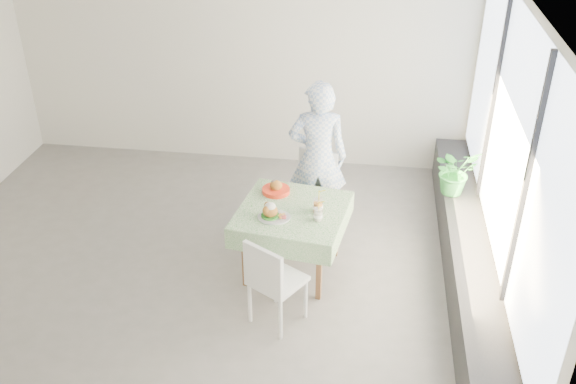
# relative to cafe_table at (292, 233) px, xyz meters

# --- Properties ---
(floor) EXTENTS (6.00, 6.00, 0.00)m
(floor) POSITION_rel_cafe_table_xyz_m (-1.02, 0.00, -0.46)
(floor) COLOR #65615F
(floor) RESTS_ON ground
(wall_back) EXTENTS (6.00, 0.02, 2.80)m
(wall_back) POSITION_rel_cafe_table_xyz_m (-1.02, 2.50, 0.94)
(wall_back) COLOR silver
(wall_back) RESTS_ON ground
(wall_front) EXTENTS (6.00, 0.02, 2.80)m
(wall_front) POSITION_rel_cafe_table_xyz_m (-1.02, -2.50, 0.94)
(wall_front) COLOR silver
(wall_front) RESTS_ON ground
(wall_right) EXTENTS (0.02, 5.00, 2.80)m
(wall_right) POSITION_rel_cafe_table_xyz_m (1.98, 0.00, 0.94)
(wall_right) COLOR silver
(wall_right) RESTS_ON ground
(window_pane) EXTENTS (0.01, 4.80, 2.18)m
(window_pane) POSITION_rel_cafe_table_xyz_m (1.95, 0.00, 1.19)
(window_pane) COLOR #D1E0F9
(window_pane) RESTS_ON ground
(window_ledge) EXTENTS (0.40, 4.80, 0.50)m
(window_ledge) POSITION_rel_cafe_table_xyz_m (1.78, 0.00, -0.21)
(window_ledge) COLOR black
(window_ledge) RESTS_ON ground
(cafe_table) EXTENTS (1.18, 1.18, 0.74)m
(cafe_table) POSITION_rel_cafe_table_xyz_m (0.00, 0.00, 0.00)
(cafe_table) COLOR brown
(cafe_table) RESTS_ON ground
(chair_far) EXTENTS (0.54, 0.54, 0.95)m
(chair_far) POSITION_rel_cafe_table_xyz_m (0.13, 0.75, -0.17)
(chair_far) COLOR white
(chair_far) RESTS_ON ground
(chair_near) EXTENTS (0.59, 0.59, 0.91)m
(chair_near) POSITION_rel_cafe_table_xyz_m (-0.04, -0.81, -0.18)
(chair_near) COLOR white
(chair_near) RESTS_ON ground
(diner) EXTENTS (0.69, 0.49, 1.78)m
(diner) POSITION_rel_cafe_table_xyz_m (0.17, 0.87, 0.43)
(diner) COLOR #84A2D4
(diner) RESTS_ON ground
(main_dish) EXTENTS (0.33, 0.33, 0.17)m
(main_dish) POSITION_rel_cafe_table_xyz_m (-0.17, -0.19, 0.34)
(main_dish) COLOR white
(main_dish) RESTS_ON cafe_table
(juice_cup_orange) EXTENTS (0.10, 0.10, 0.29)m
(juice_cup_orange) POSITION_rel_cafe_table_xyz_m (0.26, -0.01, 0.35)
(juice_cup_orange) COLOR white
(juice_cup_orange) RESTS_ON cafe_table
(juice_cup_lemonade) EXTENTS (0.09, 0.09, 0.25)m
(juice_cup_lemonade) POSITION_rel_cafe_table_xyz_m (0.27, -0.16, 0.34)
(juice_cup_lemonade) COLOR white
(juice_cup_lemonade) RESTS_ON cafe_table
(second_dish) EXTENTS (0.29, 0.29, 0.14)m
(second_dish) POSITION_rel_cafe_table_xyz_m (-0.21, 0.31, 0.32)
(second_dish) COLOR red
(second_dish) RESTS_ON cafe_table
(potted_plant) EXTENTS (0.62, 0.59, 0.53)m
(potted_plant) POSITION_rel_cafe_table_xyz_m (1.67, 1.00, 0.31)
(potted_plant) COLOR #2B822C
(potted_plant) RESTS_ON window_ledge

